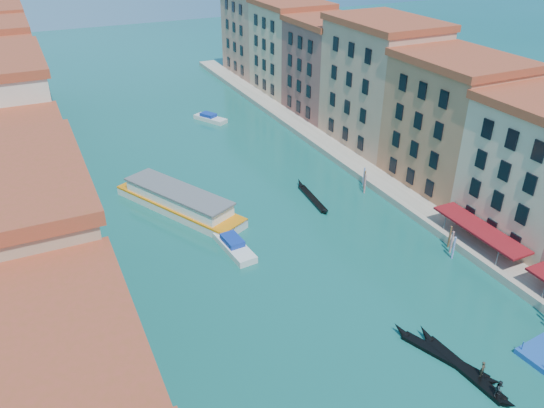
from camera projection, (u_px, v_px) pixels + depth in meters
The scene contains 10 objects.
left_bank_palazzos at pixel (8, 168), 60.56m from camera, with size 12.80×128.40×21.00m.
right_bank_palazzos at pixel (402, 100), 81.83m from camera, with size 12.80×128.40×21.00m.
quay at pixel (354, 164), 83.32m from camera, with size 4.00×140.00×1.00m, color gray.
mooring_poles_right at pixel (529, 299), 53.28m from camera, with size 1.44×54.24×3.20m.
vaporetto_far at pixel (179, 201), 70.94m from camera, with size 13.27×20.39×3.04m.
gondola_fore at pixel (444, 355), 47.76m from camera, with size 4.68×10.32×2.15m.
gondola_right at pixel (466, 369), 46.30m from camera, with size 1.82×11.17×2.23m.
gondola_far at pixel (312, 197), 74.16m from camera, with size 1.72×10.53×1.49m.
motorboat_mid at pixel (234, 246), 62.94m from camera, with size 2.92×7.51×1.52m.
motorboat_far at pixel (210, 118), 101.68m from camera, with size 5.19×7.07×1.42m.
Camera 1 is at (-22.30, 2.08, 35.54)m, focal length 35.00 mm.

